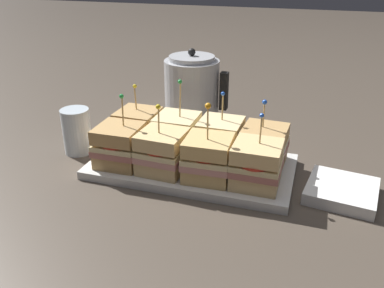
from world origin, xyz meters
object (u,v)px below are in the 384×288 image
Objects in this scene: kettle_steel at (192,89)px; drinking_glass at (77,131)px; sandwich_front_center_left at (163,152)px; sandwich_back_far_left at (139,128)px; sandwich_front_far_right at (257,165)px; sandwich_front_center_right at (208,158)px; sandwich_front_far_left at (120,145)px; sandwich_back_center_right at (220,139)px; napkin_stack at (342,191)px; sandwich_back_center_left at (177,134)px; sandwich_back_far_right at (264,145)px; serving_platter at (192,167)px.

kettle_steel reaches higher than drinking_glass.
kettle_steel is (-0.04, 0.33, 0.03)m from sandwich_front_center_left.
drinking_glass is (-0.14, -0.04, -0.01)m from sandwich_back_far_left.
sandwich_front_far_right is 0.72× the size of kettle_steel.
sandwich_back_far_left is (-0.19, 0.10, -0.00)m from sandwich_front_center_right.
sandwich_front_far_left reaches higher than sandwich_front_center_left.
sandwich_front_far_right is 0.30m from sandwich_back_far_left.
kettle_steel reaches higher than sandwich_back_center_right.
kettle_steel is at bearing 112.64° from sandwich_front_center_right.
drinking_glass is at bearing 158.39° from sandwich_front_far_left.
sandwich_front_far_right is 1.36× the size of drinking_glass.
sandwich_back_center_left is at bearing 170.54° from napkin_stack.
sandwich_front_center_right is 1.10× the size of sandwich_back_far_left.
sandwich_back_far_left is 1.00× the size of napkin_stack.
sandwich_front_far_right is 0.09m from sandwich_back_far_right.
sandwich_front_far_left is 0.34m from kettle_steel.
drinking_glass is (-0.23, -0.04, -0.01)m from sandwich_back_center_left.
serving_platter is at bearing 161.92° from sandwich_front_far_right.
sandwich_front_center_right is at bearing -172.03° from napkin_stack.
drinking_glass is (-0.19, -0.28, -0.04)m from kettle_steel.
sandwich_front_center_left is at bearing -135.11° from sandwich_back_center_right.
serving_platter is at bearing -43.09° from sandwich_back_center_left.
drinking_glass is 0.73× the size of napkin_stack.
sandwich_front_far_left reaches higher than serving_platter.
sandwich_back_far_right is at bearing 5.52° from drinking_glass.
drinking_glass is (-0.28, 0.01, 0.04)m from serving_platter.
serving_platter is at bearing 177.58° from napkin_stack.
kettle_steel is 1.90× the size of drinking_glass.
sandwich_back_far_right is 0.33m from kettle_steel.
sandwich_front_far_left is 0.22m from sandwich_back_center_right.
kettle_steel is (-0.09, 0.28, 0.08)m from serving_platter.
kettle_steel reaches higher than sandwich_front_far_left.
sandwich_front_center_right is at bearing -9.47° from drinking_glass.
sandwich_front_far_left reaches higher than napkin_stack.
kettle_steel is at bearing 76.57° from sandwich_back_far_left.
sandwich_back_center_left is at bearing -179.63° from sandwich_back_far_right.
drinking_glass is at bearing -162.69° from sandwich_back_far_left.
sandwich_front_center_right is 1.13× the size of sandwich_back_far_right.
sandwich_front_center_left is (-0.05, -0.05, 0.05)m from serving_platter.
sandwich_back_far_left is at bearing -103.43° from kettle_steel.
serving_platter is 2.70× the size of sandwich_front_center_right.
serving_platter is 2.13× the size of kettle_steel.
sandwich_back_far_right is (0.10, 0.10, -0.00)m from sandwich_front_center_right.
kettle_steel is at bearing 97.18° from sandwich_front_center_left.
napkin_stack is (0.45, -0.06, -0.05)m from sandwich_back_far_left.
napkin_stack is at bearing -36.80° from kettle_steel.
serving_platter is at bearing 135.14° from sandwich_front_center_right.
kettle_steel is at bearing 143.20° from napkin_stack.
sandwich_front_far_right is 0.13m from sandwich_back_center_right.
sandwich_front_far_left is 0.30m from sandwich_back_far_right.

